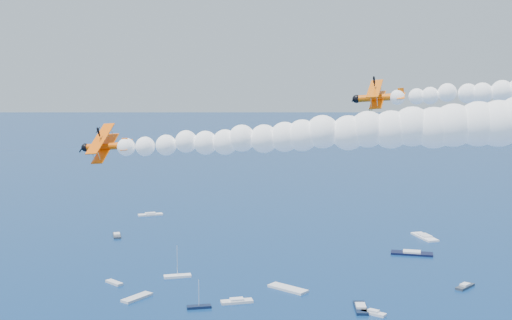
# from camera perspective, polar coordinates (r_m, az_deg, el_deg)

# --- Properties ---
(biplane_lead) EXTENTS (9.67, 11.41, 8.55)m
(biplane_lead) POSITION_cam_1_polar(r_m,az_deg,el_deg) (112.30, 10.26, 5.15)
(biplane_lead) COLOR #F96305
(biplane_trail) EXTENTS (7.32, 8.99, 7.97)m
(biplane_trail) POSITION_cam_1_polar(r_m,az_deg,el_deg) (93.01, -12.37, 1.11)
(biplane_trail) COLOR #FF5C05
(smoke_trail_trail) EXTENTS (71.96, 7.98, 12.41)m
(smoke_trail_trail) POSITION_cam_1_polar(r_m,az_deg,el_deg) (85.66, 10.11, 2.48)
(smoke_trail_trail) COLOR white
(spectator_boats) EXTENTS (225.39, 161.92, 0.70)m
(spectator_boats) POSITION_cam_1_polar(r_m,az_deg,el_deg) (206.19, 3.52, -10.20)
(spectator_boats) COLOR silver
(spectator_boats) RESTS_ON ground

